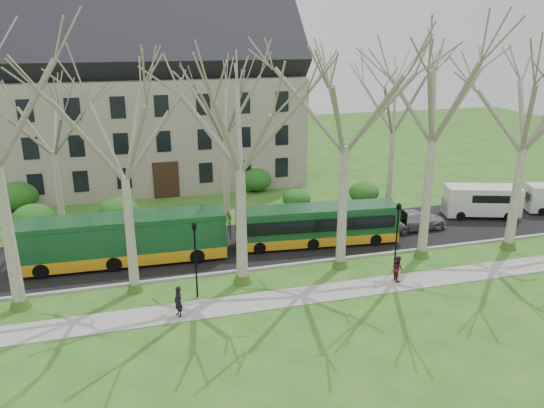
# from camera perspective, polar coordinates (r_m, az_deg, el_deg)

# --- Properties ---
(ground) EXTENTS (120.00, 120.00, 0.00)m
(ground) POSITION_cam_1_polar(r_m,az_deg,el_deg) (32.00, 2.52, -7.77)
(ground) COLOR #225D1A
(ground) RESTS_ON ground
(sidewalk) EXTENTS (70.00, 2.00, 0.06)m
(sidewalk) POSITION_cam_1_polar(r_m,az_deg,el_deg) (29.88, 4.02, -9.73)
(sidewalk) COLOR gray
(sidewalk) RESTS_ON ground
(road) EXTENTS (80.00, 8.00, 0.06)m
(road) POSITION_cam_1_polar(r_m,az_deg,el_deg) (36.79, -0.14, -4.12)
(road) COLOR black
(road) RESTS_ON ground
(curb) EXTENTS (80.00, 0.25, 0.14)m
(curb) POSITION_cam_1_polar(r_m,az_deg,el_deg) (33.26, 1.72, -6.58)
(curb) COLOR #A5A39E
(curb) RESTS_ON ground
(building) EXTENTS (26.50, 12.20, 16.00)m
(building) POSITION_cam_1_polar(r_m,az_deg,el_deg) (51.74, -12.34, 11.20)
(building) COLOR gray
(building) RESTS_ON ground
(tree_row_verge) EXTENTS (49.00, 7.00, 14.00)m
(tree_row_verge) POSITION_cam_1_polar(r_m,az_deg,el_deg) (29.89, 2.52, 4.63)
(tree_row_verge) COLOR gray
(tree_row_verge) RESTS_ON ground
(tree_row_far) EXTENTS (33.00, 7.00, 12.00)m
(tree_row_far) POSITION_cam_1_polar(r_m,az_deg,el_deg) (39.89, -4.13, 6.58)
(tree_row_far) COLOR gray
(tree_row_far) RESTS_ON ground
(lamp_row) EXTENTS (36.22, 0.22, 4.30)m
(lamp_row) POSITION_cam_1_polar(r_m,az_deg,el_deg) (30.08, 3.18, -4.16)
(lamp_row) COLOR black
(lamp_row) RESTS_ON ground
(hedges) EXTENTS (30.60, 8.60, 2.00)m
(hedges) POSITION_cam_1_polar(r_m,az_deg,el_deg) (43.52, -9.08, 0.58)
(hedges) COLOR #174E16
(hedges) RESTS_ON ground
(bus_lead) EXTENTS (12.62, 3.00, 3.14)m
(bus_lead) POSITION_cam_1_polar(r_m,az_deg,el_deg) (34.32, -15.67, -3.65)
(bus_lead) COLOR #144722
(bus_lead) RESTS_ON road
(bus_follow) EXTENTS (11.09, 3.30, 2.73)m
(bus_follow) POSITION_cam_1_polar(r_m,az_deg,el_deg) (36.15, 4.90, -2.23)
(bus_follow) COLOR #144722
(bus_follow) RESTS_ON road
(sedan) EXTENTS (4.91, 2.16, 1.40)m
(sedan) POSITION_cam_1_polar(r_m,az_deg,el_deg) (40.27, 15.09, -1.65)
(sedan) COLOR #A4A3A8
(sedan) RESTS_ON road
(van_a) EXTENTS (5.96, 3.68, 2.45)m
(van_a) POSITION_cam_1_polar(r_m,az_deg,el_deg) (44.41, 21.62, 0.24)
(van_a) COLOR silver
(van_a) RESTS_ON road
(pedestrian_a) EXTENTS (0.59, 0.70, 1.64)m
(pedestrian_a) POSITION_cam_1_polar(r_m,az_deg,el_deg) (27.79, -10.05, -10.29)
(pedestrian_a) COLOR black
(pedestrian_a) RESTS_ON sidewalk
(pedestrian_b) EXTENTS (0.60, 0.76, 1.51)m
(pedestrian_b) POSITION_cam_1_polar(r_m,az_deg,el_deg) (31.90, 13.37, -6.74)
(pedestrian_b) COLOR #4F1221
(pedestrian_b) RESTS_ON sidewalk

